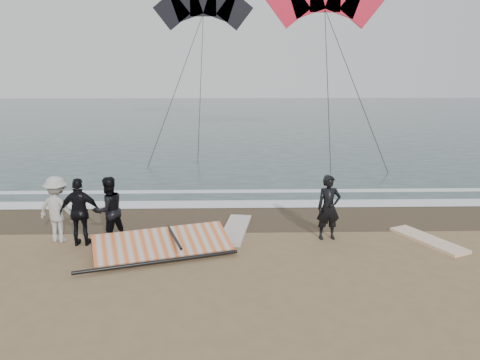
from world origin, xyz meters
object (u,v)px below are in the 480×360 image
(board_white, at_px, (428,240))
(sail_rig, at_px, (161,244))
(man_main, at_px, (329,207))
(board_cream, at_px, (235,229))

(board_white, bearing_deg, sail_rig, 158.67)
(board_white, bearing_deg, man_main, 148.00)
(man_main, xyz_separation_m, sail_rig, (-4.52, -0.83, -0.71))
(man_main, xyz_separation_m, board_white, (2.72, -0.31, -0.86))
(board_white, height_order, board_cream, board_cream)
(man_main, xyz_separation_m, board_cream, (-2.57, 0.66, -0.86))
(board_white, xyz_separation_m, board_cream, (-5.29, 0.97, 0.01))
(man_main, distance_m, board_cream, 2.79)
(man_main, bearing_deg, board_white, -12.37)
(man_main, relative_size, sail_rig, 0.47)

